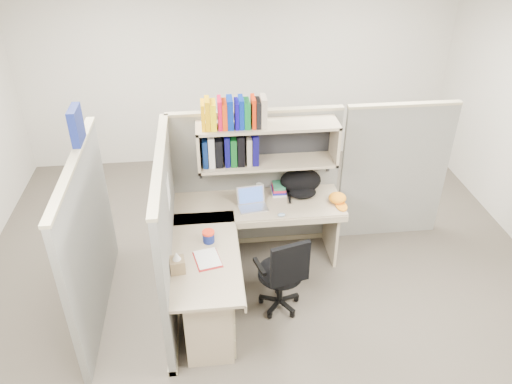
{
  "coord_description": "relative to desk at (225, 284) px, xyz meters",
  "views": [
    {
      "loc": [
        -0.5,
        -3.71,
        3.57
      ],
      "look_at": [
        -0.06,
        0.25,
        1.07
      ],
      "focal_mm": 35.0,
      "sensor_mm": 36.0,
      "label": 1
    }
  ],
  "objects": [
    {
      "name": "backpack",
      "position": [
        0.88,
        0.99,
        0.42
      ],
      "size": [
        0.53,
        0.47,
        0.26
      ],
      "primitive_type": null,
      "rotation": [
        0.0,
        0.0,
        -0.37
      ],
      "color": "black",
      "rests_on": "desk"
    },
    {
      "name": "room_shell",
      "position": [
        0.41,
        0.29,
        1.18
      ],
      "size": [
        6.0,
        6.0,
        6.0
      ],
      "color": "beige",
      "rests_on": "ground"
    },
    {
      "name": "orange_cap",
      "position": [
        1.22,
        0.79,
        0.34
      ],
      "size": [
        0.22,
        0.25,
        0.1
      ],
      "primitive_type": null,
      "rotation": [
        0.0,
        0.0,
        0.21
      ],
      "color": "orange",
      "rests_on": "desk"
    },
    {
      "name": "desk",
      "position": [
        0.0,
        0.0,
        0.0
      ],
      "size": [
        1.74,
        1.75,
        0.73
      ],
      "color": "tan",
      "rests_on": "ground"
    },
    {
      "name": "task_chair",
      "position": [
        0.54,
        0.07,
        -0.12
      ],
      "size": [
        0.51,
        0.47,
        0.9
      ],
      "color": "black",
      "rests_on": "ground"
    },
    {
      "name": "book_stack",
      "position": [
        0.64,
        1.04,
        0.34
      ],
      "size": [
        0.16,
        0.21,
        0.1
      ],
      "primitive_type": null,
      "rotation": [
        0.0,
        0.0,
        -0.03
      ],
      "color": "gray",
      "rests_on": "desk"
    },
    {
      "name": "mouse",
      "position": [
        0.61,
        0.6,
        0.31
      ],
      "size": [
        0.08,
        0.06,
        0.03
      ],
      "primitive_type": "ellipsoid",
      "rotation": [
        0.0,
        0.0,
        -0.08
      ],
      "color": "#84A0BC",
      "rests_on": "desk"
    },
    {
      "name": "snack_canister",
      "position": [
        -0.13,
        0.27,
        0.35
      ],
      "size": [
        0.12,
        0.12,
        0.11
      ],
      "color": "navy",
      "rests_on": "desk"
    },
    {
      "name": "tissue_box",
      "position": [
        -0.4,
        -0.11,
        0.39
      ],
      "size": [
        0.14,
        0.14,
        0.2
      ],
      "primitive_type": null,
      "rotation": [
        0.0,
        0.0,
        0.12
      ],
      "color": "#907651",
      "rests_on": "desk"
    },
    {
      "name": "loose_paper",
      "position": [
        -0.14,
        0.03,
        0.29
      ],
      "size": [
        0.25,
        0.3,
        0.0
      ],
      "primitive_type": null,
      "rotation": [
        0.0,
        0.0,
        0.21
      ],
      "color": "white",
      "rests_on": "desk"
    },
    {
      "name": "paper_cup",
      "position": [
        0.44,
        1.06,
        0.34
      ],
      "size": [
        0.09,
        0.09,
        0.1
      ],
      "primitive_type": "cylinder",
      "rotation": [
        0.0,
        0.0,
        -0.29
      ],
      "color": "silver",
      "rests_on": "desk"
    },
    {
      "name": "cubicle",
      "position": [
        0.04,
        0.74,
        0.47
      ],
      "size": [
        3.79,
        1.84,
        1.95
      ],
      "color": "#5E5E59",
      "rests_on": "ground"
    },
    {
      "name": "ground",
      "position": [
        0.41,
        0.29,
        -0.44
      ],
      "size": [
        6.0,
        6.0,
        0.0
      ],
      "primitive_type": "plane",
      "color": "#3A362D",
      "rests_on": "ground"
    },
    {
      "name": "laptop",
      "position": [
        0.34,
        0.78,
        0.39
      ],
      "size": [
        0.32,
        0.32,
        0.2
      ],
      "primitive_type": null,
      "rotation": [
        0.0,
        0.0,
        0.12
      ],
      "color": "silver",
      "rests_on": "desk"
    }
  ]
}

